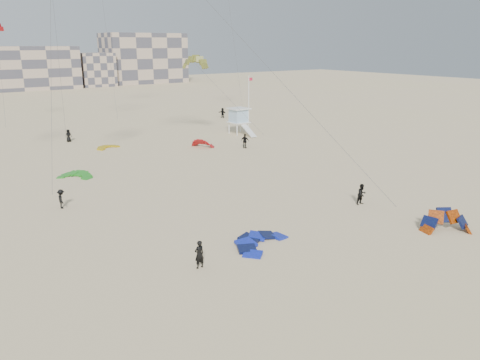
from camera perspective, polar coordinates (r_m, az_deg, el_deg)
ground at (r=27.82m, az=5.33°, el=-10.89°), size 320.00×320.00×0.00m
kite_ground_blue at (r=31.02m, az=2.47°, el=-7.85°), size 5.27×5.38×1.23m
kite_ground_orange at (r=36.16m, az=23.76°, el=-5.69°), size 4.82×4.80×3.48m
kite_ground_green at (r=49.00m, az=-19.39°, el=0.35°), size 4.66×4.66×1.45m
kite_ground_red_far at (r=60.02m, az=-4.57°, el=4.04°), size 4.06×4.02×2.97m
kite_ground_yellow at (r=61.48m, az=-15.85°, el=3.76°), size 3.45×3.55×0.53m
kitesurfer_main at (r=27.70m, az=-4.99°, el=-9.02°), size 0.66×0.46×1.72m
kitesurfer_b at (r=39.44m, az=14.62°, el=-1.69°), size 0.88×0.71×1.73m
kitesurfer_c at (r=39.92m, az=-20.95°, el=-2.17°), size 0.70×1.07×1.56m
kitesurfer_d at (r=58.95m, az=0.61°, el=4.76°), size 0.99×1.11×1.81m
kitesurfer_e at (r=67.00m, az=-20.18°, el=5.11°), size 0.87×0.62×1.68m
kitesurfer_f at (r=83.80m, az=-2.15°, el=8.18°), size 0.92×1.71×1.76m
kite_fly_olive at (r=63.62m, az=-5.51°, el=13.97°), size 8.60×9.44×10.62m
lifeguard_tower_near at (r=68.30m, az=-0.14°, el=7.18°), size 2.70×5.15×3.78m
flagpole at (r=67.64m, az=1.08°, el=9.25°), size 0.68×0.10×8.39m
condo_mid at (r=151.16m, az=-25.60°, el=12.21°), size 32.00×16.00×12.00m
condo_east at (r=164.69m, az=-11.65°, el=14.33°), size 26.00×14.00×16.00m
condo_fill_right at (r=154.63m, az=-17.22°, el=12.73°), size 10.00×10.00×10.00m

